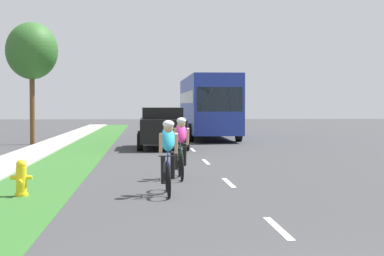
% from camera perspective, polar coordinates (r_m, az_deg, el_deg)
% --- Properties ---
extents(ground_plane, '(120.00, 120.00, 0.00)m').
position_cam_1_polar(ground_plane, '(25.12, 0.30, -2.22)').
color(ground_plane, '#38383A').
extents(grass_verge, '(2.06, 70.00, 0.01)m').
position_cam_1_polar(grass_verge, '(25.16, -10.19, -2.23)').
color(grass_verge, '#2D6026').
rests_on(grass_verge, ground_plane).
extents(sidewalk_concrete, '(1.65, 70.00, 0.10)m').
position_cam_1_polar(sidewalk_concrete, '(25.42, -14.36, -2.22)').
color(sidewalk_concrete, '#9E998E').
rests_on(sidewalk_concrete, ground_plane).
extents(lane_markings_center, '(0.12, 52.20, 0.01)m').
position_cam_1_polar(lane_markings_center, '(29.09, -0.34, -1.62)').
color(lane_markings_center, white).
rests_on(lane_markings_center, ground_plane).
extents(fire_hydrant_yellow, '(0.44, 0.38, 0.76)m').
position_cam_1_polar(fire_hydrant_yellow, '(13.39, -15.38, -4.47)').
color(fire_hydrant_yellow, yellow).
rests_on(fire_hydrant_yellow, ground_plane).
extents(cyclist_lead, '(0.42, 1.72, 1.58)m').
position_cam_1_polar(cyclist_lead, '(13.07, -2.21, -2.63)').
color(cyclist_lead, black).
rests_on(cyclist_lead, ground_plane).
extents(cyclist_trailing, '(0.42, 1.72, 1.58)m').
position_cam_1_polar(cyclist_trailing, '(15.93, -1.03, -1.78)').
color(cyclist_trailing, black).
rests_on(cyclist_trailing, ground_plane).
extents(suv_black, '(2.15, 4.70, 1.79)m').
position_cam_1_polar(suv_black, '(27.16, -2.76, 0.11)').
color(suv_black, black).
rests_on(suv_black, ground_plane).
extents(bus_blue, '(2.78, 11.60, 3.48)m').
position_cam_1_polar(bus_blue, '(36.00, 1.44, 2.24)').
color(bus_blue, '#23389E').
rests_on(bus_blue, ground_plane).
extents(sedan_red, '(1.98, 4.30, 1.52)m').
position_cam_1_polar(sedan_red, '(53.77, -0.61, 0.90)').
color(sedan_red, red).
rests_on(sedan_red, ground_plane).
extents(pickup_dark_green, '(2.22, 5.10, 1.64)m').
position_cam_1_polar(pickup_dark_green, '(64.83, -1.33, 1.16)').
color(pickup_dark_green, '#194C2D').
rests_on(pickup_dark_green, ground_plane).
extents(street_tree_near, '(2.48, 2.48, 5.87)m').
position_cam_1_polar(street_tree_near, '(31.04, -14.47, 6.81)').
color(street_tree_near, brown).
rests_on(street_tree_near, ground_plane).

